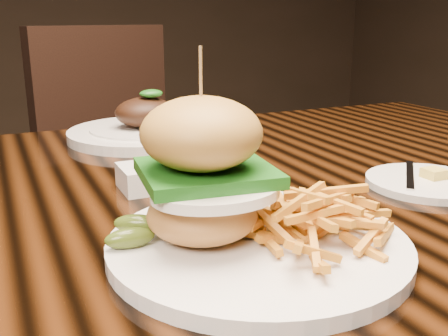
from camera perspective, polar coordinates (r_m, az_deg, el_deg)
name	(u,v)px	position (r m, az deg, el deg)	size (l,w,h in m)	color
dining_table	(183,236)	(0.76, -4.45, -7.37)	(1.60, 0.90, 0.75)	black
burger_plate	(247,205)	(0.51, 2.51, -3.99)	(0.30, 0.30, 0.20)	silver
side_saucer	(427,182)	(0.77, 21.24, -1.42)	(0.17, 0.17, 0.02)	silver
ramekin	(147,177)	(0.71, -8.39, -1.00)	(0.07, 0.07, 0.03)	silver
far_dish	(146,129)	(1.01, -8.53, 4.23)	(0.29, 0.29, 0.09)	silver
chair_far	(126,164)	(1.64, -10.59, 0.44)	(0.59, 0.59, 0.95)	black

